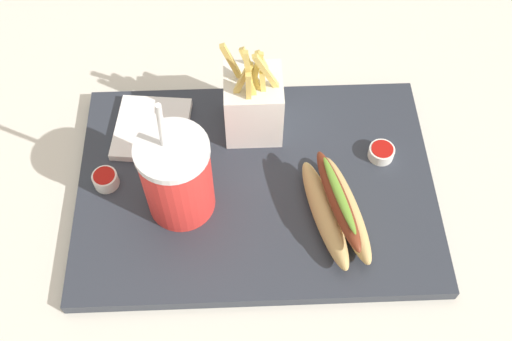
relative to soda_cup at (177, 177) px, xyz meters
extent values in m
cube|color=silver|center=(-0.10, -0.03, -0.10)|extent=(2.40, 2.40, 0.02)
cube|color=#2D333D|center=(-0.10, -0.03, -0.08)|extent=(0.49, 0.34, 0.02)
cylinder|color=red|center=(0.00, 0.00, -0.01)|extent=(0.09, 0.09, 0.12)
cylinder|color=white|center=(0.00, 0.00, 0.06)|extent=(0.09, 0.09, 0.01)
cylinder|color=white|center=(0.01, 0.00, 0.11)|extent=(0.02, 0.02, 0.09)
cube|color=white|center=(-0.10, -0.13, -0.02)|extent=(0.08, 0.08, 0.10)
cube|color=#E5C660|center=(-0.12, -0.11, 0.06)|extent=(0.04, 0.02, 0.09)
cube|color=#E5C660|center=(-0.10, -0.11, 0.03)|extent=(0.02, 0.01, 0.06)
cube|color=#E5C660|center=(-0.10, -0.11, 0.06)|extent=(0.02, 0.01, 0.09)
cube|color=#E5C660|center=(-0.08, -0.11, 0.05)|extent=(0.04, 0.01, 0.07)
cube|color=#E5C660|center=(-0.12, -0.15, 0.04)|extent=(0.03, 0.01, 0.05)
cube|color=#E5C660|center=(-0.08, -0.14, 0.05)|extent=(0.03, 0.01, 0.08)
cube|color=#E5C660|center=(-0.10, -0.12, 0.05)|extent=(0.04, 0.03, 0.08)
cube|color=#E5C660|center=(-0.09, -0.10, 0.04)|extent=(0.01, 0.01, 0.08)
cube|color=#E5C660|center=(-0.10, -0.12, 0.05)|extent=(0.03, 0.02, 0.08)
cube|color=#E5C660|center=(-0.11, -0.11, 0.04)|extent=(0.01, 0.01, 0.06)
ellipsoid|color=tan|center=(-0.19, 0.03, -0.05)|extent=(0.07, 0.17, 0.04)
ellipsoid|color=tan|center=(-0.22, 0.03, -0.05)|extent=(0.07, 0.17, 0.04)
ellipsoid|color=maroon|center=(-0.20, 0.03, -0.02)|extent=(0.06, 0.15, 0.02)
ellipsoid|color=#6B9E33|center=(-0.20, 0.03, 0.00)|extent=(0.04, 0.12, 0.01)
cylinder|color=white|center=(0.11, -0.03, -0.06)|extent=(0.03, 0.03, 0.02)
cylinder|color=#B2140F|center=(0.11, -0.03, -0.05)|extent=(0.03, 0.03, 0.01)
cylinder|color=white|center=(-0.28, -0.07, -0.06)|extent=(0.04, 0.04, 0.02)
cylinder|color=#B2140F|center=(-0.28, -0.07, -0.05)|extent=(0.03, 0.03, 0.01)
cube|color=white|center=(0.05, -0.12, -0.06)|extent=(0.12, 0.12, 0.01)
camera|label=1|loc=(-0.08, 0.40, 0.64)|focal=41.62mm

